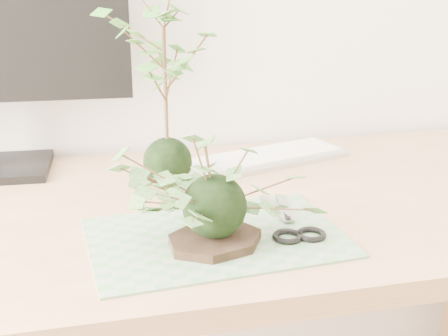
{
  "coord_description": "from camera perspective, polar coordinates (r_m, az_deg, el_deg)",
  "views": [
    {
      "loc": [
        -0.23,
        0.18,
        1.18
      ],
      "look_at": [
        0.0,
        1.14,
        0.84
      ],
      "focal_mm": 50.0,
      "sensor_mm": 36.0,
      "label": 1
    }
  ],
  "objects": [
    {
      "name": "desk",
      "position": [
        1.2,
        0.62,
        -6.96
      ],
      "size": [
        1.6,
        0.7,
        0.74
      ],
      "color": "tan",
      "rests_on": "ground_plane"
    },
    {
      "name": "cutting_mat",
      "position": [
        1.02,
        -0.72,
        -6.37
      ],
      "size": [
        0.43,
        0.3,
        0.0
      ],
      "primitive_type": "cube",
      "rotation": [
        0.0,
        0.0,
        0.07
      ],
      "color": "#588A58",
      "rests_on": "desk"
    },
    {
      "name": "stone_dish",
      "position": [
        0.99,
        -0.86,
        -6.62
      ],
      "size": [
        0.2,
        0.2,
        0.01
      ],
      "primitive_type": "cylinder",
      "rotation": [
        0.0,
        0.0,
        0.27
      ],
      "color": "black",
      "rests_on": "cutting_mat"
    },
    {
      "name": "ivy_kokedama",
      "position": [
        0.95,
        -0.89,
        -0.87
      ],
      "size": [
        0.34,
        0.34,
        0.2
      ],
      "rotation": [
        0.0,
        0.0,
        -0.25
      ],
      "color": "black",
      "rests_on": "stone_dish"
    },
    {
      "name": "maple_kokedama",
      "position": [
        1.18,
        -5.52,
        11.43
      ],
      "size": [
        0.28,
        0.28,
        0.41
      ],
      "rotation": [
        0.0,
        0.0,
        0.34
      ],
      "color": "black",
      "rests_on": "desk"
    },
    {
      "name": "keyboard",
      "position": [
        1.37,
        2.57,
        0.72
      ],
      "size": [
        0.46,
        0.25,
        0.02
      ],
      "rotation": [
        0.0,
        0.0,
        0.27
      ],
      "color": "#B2B2B5",
      "rests_on": "desk"
    },
    {
      "name": "scissors",
      "position": [
        1.04,
        6.54,
        -5.54
      ],
      "size": [
        0.09,
        0.2,
        0.01
      ],
      "rotation": [
        0.0,
        0.0,
        -0.04
      ],
      "color": "gray",
      "rests_on": "cutting_mat"
    }
  ]
}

